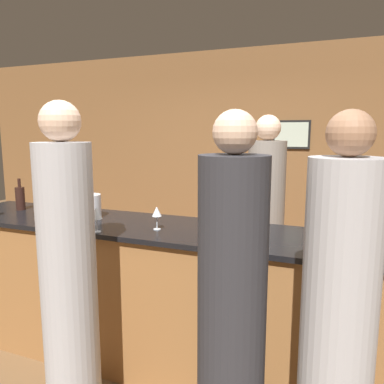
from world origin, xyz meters
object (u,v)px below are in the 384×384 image
Objects in this scene: bartender at (265,232)px; wine_bottle_0 at (20,198)px; guest_0 at (231,327)px; guest_1 at (337,339)px; wine_bottle_1 at (384,243)px; guest_2 at (69,281)px; ice_bucket at (89,206)px; wine_bottle_2 at (77,196)px.

bartender reaches higher than wine_bottle_0.
bartender is at bearing 95.32° from guest_0.
guest_0 reaches higher than guest_1.
guest_0 is 6.83× the size of wine_bottle_1.
guest_0 is at bearing -140.10° from wine_bottle_1.
wine_bottle_1 is (0.66, 0.55, 0.33)m from guest_0.
ice_bucket is (-0.42, 0.77, 0.27)m from guest_2.
guest_1 is at bearing 111.43° from bartender.
wine_bottle_2 is at bearing 147.24° from guest_0.
wine_bottle_0 is at bearing -150.89° from wine_bottle_2.
guest_1 is at bearing -0.03° from guest_2.
guest_1 is (0.61, -1.56, -0.03)m from bartender.
guest_0 is 0.96× the size of guest_2.
bartender is 7.01× the size of wine_bottle_1.
wine_bottle_2 reaches higher than wine_bottle_0.
guest_1 is at bearing 10.34° from guest_0.
wine_bottle_1 is (2.85, -0.34, 0.00)m from wine_bottle_0.
guest_2 reaches higher than wine_bottle_2.
bartender is 6.66× the size of wine_bottle_2.
bartender is 0.99× the size of guest_2.
ice_bucket is (-1.88, 0.77, 0.32)m from guest_1.
wine_bottle_0 is (-2.18, 0.89, 0.33)m from guest_0.
guest_2 is 1.46m from wine_bottle_0.
wine_bottle_1 is 2.49m from wine_bottle_2.
wine_bottle_2 is (-2.42, 0.57, 0.01)m from wine_bottle_1.
bartender reaches higher than guest_1.
guest_1 is at bearing -22.21° from ice_bucket.
guest_2 is at bearing -34.40° from wine_bottle_0.
wine_bottle_1 is (0.20, 0.47, 0.33)m from guest_1.
guest_0 is at bearing -169.66° from guest_1.
guest_1 is 2.47m from wine_bottle_2.
ice_bucket is at bearing 149.07° from guest_0.
wine_bottle_2 is at bearing 166.64° from wine_bottle_1.
ice_bucket is (-2.08, 0.30, -0.01)m from wine_bottle_1.
ice_bucket is at bearing -3.15° from wine_bottle_0.
wine_bottle_2 is 0.44m from ice_bucket.
guest_2 reaches higher than bartender.
guest_1 is 6.48× the size of wine_bottle_2.
wine_bottle_0 is at bearing 176.85° from ice_bucket.
guest_0 reaches higher than ice_bucket.
wine_bottle_2 is at bearing 154.71° from guest_1.
wine_bottle_0 is 0.76m from ice_bucket.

